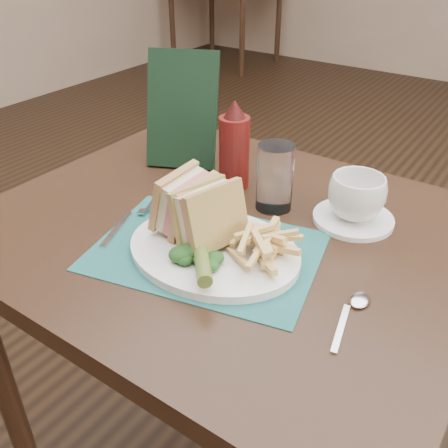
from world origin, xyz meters
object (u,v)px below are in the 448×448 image
(sandwich_half_b, at_px, (202,210))
(ketchup_bottle, at_px, (234,144))
(table_bg_left, at_px, (226,22))
(check_presenter, at_px, (182,110))
(plate, at_px, (214,251))
(saucer, at_px, (353,219))
(placemat, at_px, (206,251))
(drinking_glass, at_px, (275,177))
(sandwich_half_a, at_px, (174,198))
(coffee_cup, at_px, (356,197))
(table_main, at_px, (227,363))

(sandwich_half_b, height_order, ketchup_bottle, ketchup_bottle)
(sandwich_half_b, distance_m, ketchup_bottle, 0.24)
(table_bg_left, distance_m, check_presenter, 3.95)
(plate, relative_size, saucer, 2.00)
(plate, bearing_deg, placemat, 170.32)
(drinking_glass, xyz_separation_m, check_presenter, (-0.28, 0.07, 0.06))
(placemat, relative_size, saucer, 2.51)
(sandwich_half_a, xyz_separation_m, coffee_cup, (0.25, 0.22, -0.02))
(sandwich_half_b, relative_size, coffee_cup, 1.06)
(table_bg_left, bearing_deg, drinking_glass, -54.09)
(table_bg_left, bearing_deg, placemat, -55.84)
(sandwich_half_b, height_order, coffee_cup, sandwich_half_b)
(sandwich_half_b, bearing_deg, check_presenter, 149.07)
(table_bg_left, relative_size, placemat, 2.39)
(sandwich_half_a, height_order, ketchup_bottle, ketchup_bottle)
(table_main, relative_size, plate, 3.00)
(sandwich_half_b, xyz_separation_m, ketchup_bottle, (-0.08, 0.22, 0.02))
(table_bg_left, distance_m, placemat, 4.30)
(table_main, height_order, placemat, placemat)
(table_bg_left, distance_m, saucer, 4.21)
(table_main, height_order, sandwich_half_b, sandwich_half_b)
(coffee_cup, relative_size, check_presenter, 0.41)
(sandwich_half_a, height_order, coffee_cup, sandwich_half_a)
(table_main, height_order, ketchup_bottle, ketchup_bottle)
(table_main, relative_size, sandwich_half_a, 8.27)
(ketchup_bottle, bearing_deg, placemat, -67.02)
(check_presenter, bearing_deg, table_bg_left, 98.04)
(sandwich_half_b, bearing_deg, coffee_cup, 66.55)
(table_main, bearing_deg, sandwich_half_b, -85.26)
(sandwich_half_a, relative_size, drinking_glass, 0.84)
(placemat, bearing_deg, plate, -6.04)
(plate, bearing_deg, ketchup_bottle, 112.72)
(table_main, xyz_separation_m, placemat, (0.02, -0.10, 0.38))
(sandwich_half_a, distance_m, sandwich_half_b, 0.07)
(table_main, height_order, saucer, saucer)
(plate, xyz_separation_m, saucer, (0.15, 0.24, -0.00))
(sandwich_half_b, bearing_deg, ketchup_bottle, 125.84)
(table_main, distance_m, drinking_glass, 0.45)
(plate, height_order, sandwich_half_a, sandwich_half_a)
(drinking_glass, relative_size, ketchup_bottle, 0.70)
(sandwich_half_b, relative_size, saucer, 0.74)
(plate, relative_size, sandwich_half_a, 2.76)
(table_bg_left, relative_size, saucer, 6.00)
(placemat, height_order, saucer, saucer)
(ketchup_bottle, xyz_separation_m, check_presenter, (-0.16, 0.03, 0.03))
(coffee_cup, bearing_deg, placemat, -125.21)
(ketchup_bottle, bearing_deg, drinking_glass, -15.74)
(table_bg_left, height_order, plate, plate)
(table_bg_left, height_order, coffee_cup, coffee_cup)
(placemat, xyz_separation_m, sandwich_half_b, (-0.02, 0.01, 0.07))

